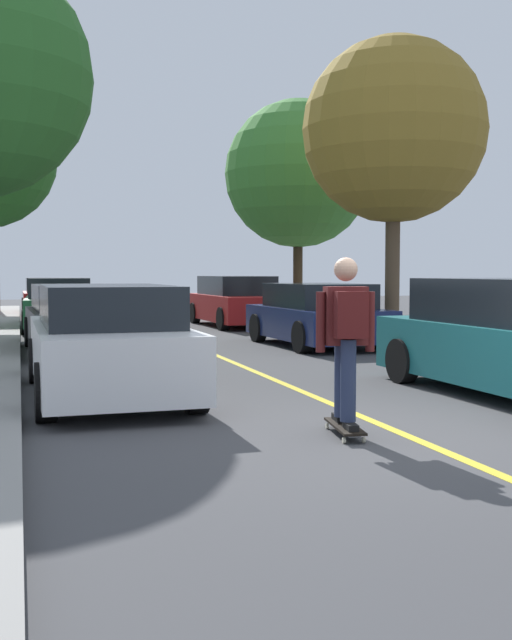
% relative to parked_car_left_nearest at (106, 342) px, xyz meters
% --- Properties ---
extents(ground, '(80.00, 80.00, 0.00)m').
position_rel_parked_car_left_nearest_xyz_m(ground, '(2.53, -3.12, -0.70)').
color(ground, '#424244').
extents(center_line, '(0.12, 39.20, 0.01)m').
position_rel_parked_car_left_nearest_xyz_m(center_line, '(2.53, 0.88, -0.70)').
color(center_line, gold).
rests_on(center_line, ground).
extents(parked_car_left_nearest, '(1.88, 4.47, 1.42)m').
position_rel_parked_car_left_nearest_xyz_m(parked_car_left_nearest, '(0.00, 0.00, 0.00)').
color(parked_car_left_nearest, white).
rests_on(parked_car_left_nearest, ground).
extents(parked_car_left_near, '(1.93, 4.23, 1.34)m').
position_rel_parked_car_left_nearest_xyz_m(parked_car_left_near, '(-0.00, 5.80, -0.03)').
color(parked_car_left_near, '#38383D').
rests_on(parked_car_left_near, ground).
extents(parked_car_left_far, '(2.02, 4.69, 1.43)m').
position_rel_parked_car_left_nearest_xyz_m(parked_car_left_far, '(0.00, 12.14, 0.01)').
color(parked_car_left_far, '#1E5B33').
rests_on(parked_car_left_far, ground).
extents(parked_car_left_farthest, '(1.94, 4.24, 1.39)m').
position_rel_parked_car_left_nearest_xyz_m(parked_car_left_farthest, '(-0.00, 18.86, -0.02)').
color(parked_car_left_farthest, maroon).
rests_on(parked_car_left_farthest, ground).
extents(parked_car_right_near, '(2.09, 4.08, 1.34)m').
position_rel_parked_car_left_nearest_xyz_m(parked_car_right_near, '(5.06, 5.51, -0.04)').
color(parked_car_right_near, navy).
rests_on(parked_car_right_near, ground).
extents(parked_car_right_far, '(2.06, 4.57, 1.47)m').
position_rel_parked_car_left_nearest_xyz_m(parked_car_right_far, '(5.06, 11.95, 0.02)').
color(parked_car_right_far, maroon).
rests_on(parked_car_right_far, ground).
extents(street_tree_right_nearest, '(4.08, 4.08, 6.62)m').
position_rel_parked_car_left_nearest_xyz_m(street_tree_right_nearest, '(6.95, 5.74, 4.01)').
color(street_tree_right_nearest, brown).
rests_on(street_tree_right_nearest, sidewalk_right).
extents(street_tree_right_near, '(4.36, 4.36, 6.55)m').
position_rel_parked_car_left_nearest_xyz_m(street_tree_right_near, '(6.95, 11.88, 3.80)').
color(street_tree_right_near, '#3D2D1E').
rests_on(street_tree_right_near, sidewalk_right).
extents(skateboard, '(0.35, 0.86, 0.10)m').
position_rel_parked_car_left_nearest_xyz_m(skateboard, '(1.96, -3.06, -0.61)').
color(skateboard, black).
rests_on(skateboard, ground).
extents(skateboarder, '(0.59, 0.71, 1.63)m').
position_rel_parked_car_left_nearest_xyz_m(skateboarder, '(1.95, -3.10, 0.32)').
color(skateboarder, black).
rests_on(skateboarder, skateboard).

